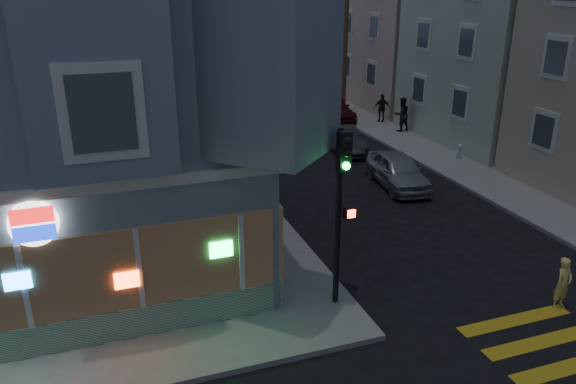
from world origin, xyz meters
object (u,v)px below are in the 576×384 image
street_tree_near (312,40)px  pedestrian_a (402,114)px  pedestrian_b (382,108)px  parked_car_b (344,140)px  utility_pole (346,36)px  parked_car_d (297,94)px  street_tree_far (276,31)px  traffic_signal (342,190)px  parked_car_c (332,108)px  fire_hydrant (459,151)px  parked_car_a (398,170)px  running_child (563,283)px

street_tree_near → pedestrian_a: (0.80, -11.44, -2.86)m
pedestrian_b → parked_car_b: (-4.40, -4.32, -0.36)m
utility_pole → parked_car_d: (-1.63, 3.99, -4.20)m
street_tree_far → traffic_signal: (-9.71, -34.33, -0.61)m
utility_pole → parked_car_c: 4.48m
pedestrian_a → fire_hydrant: size_ratio=2.61×
parked_car_a → parked_car_c: 11.71m
parked_car_c → utility_pole: bearing=49.3°
parked_car_a → traffic_signal: (-6.11, -7.59, 2.64)m
street_tree_far → parked_car_a: street_tree_far is taller
pedestrian_b → parked_car_c: (-2.30, 2.01, -0.28)m
street_tree_far → pedestrian_a: bearing=-87.6°
running_child → traffic_signal: bearing=150.8°
utility_pole → parked_car_b: bearing=-114.3°
utility_pole → street_tree_far: (0.20, 14.00, -0.86)m
parked_car_c → traffic_signal: 20.97m
traffic_signal → parked_car_a: bearing=51.3°
parked_car_b → parked_car_c: bearing=79.5°
running_child → street_tree_far: bearing=73.3°
fire_hydrant → parked_car_c: bearing=103.5°
utility_pole → street_tree_near: bearing=88.1°
pedestrian_b → parked_car_a: 10.49m
utility_pole → street_tree_near: size_ratio=1.70×
pedestrian_a → pedestrian_b: pedestrian_a is taller
traffic_signal → pedestrian_a: bearing=55.0°
parked_car_d → running_child: bearing=-99.1°
pedestrian_b → parked_car_a: bearing=83.1°
street_tree_near → parked_car_c: bearing=-101.7°
street_tree_far → running_child: (-4.18, -36.23, -3.21)m
parked_car_a → parked_car_b: bearing=97.0°
traffic_signal → pedestrian_b: bearing=58.6°
street_tree_near → parked_car_b: street_tree_near is taller
utility_pole → pedestrian_b: utility_pole is taller
parked_car_b → traffic_signal: bearing=-107.6°
parked_car_b → parked_car_c: 6.66m
parked_car_a → parked_car_d: parked_car_a is taller
street_tree_near → street_tree_far: bearing=90.0°
utility_pole → pedestrian_b: size_ratio=5.51×
street_tree_far → parked_car_c: size_ratio=1.12×
traffic_signal → fire_hydrant: size_ratio=6.61×
street_tree_near → running_child: bearing=-98.4°
parked_car_b → traffic_signal: (-6.11, -12.79, 2.72)m
utility_pole → parked_car_b: (-3.40, -7.54, -4.19)m
pedestrian_b → parked_car_c: 3.06m
pedestrian_a → parked_car_d: size_ratio=0.43×
parked_car_d → traffic_signal: 25.70m
street_tree_near → street_tree_far: size_ratio=1.00×
parked_car_a → fire_hydrant: size_ratio=5.66×
street_tree_near → parked_car_d: street_tree_near is taller
pedestrian_b → fire_hydrant: size_ratio=2.30×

